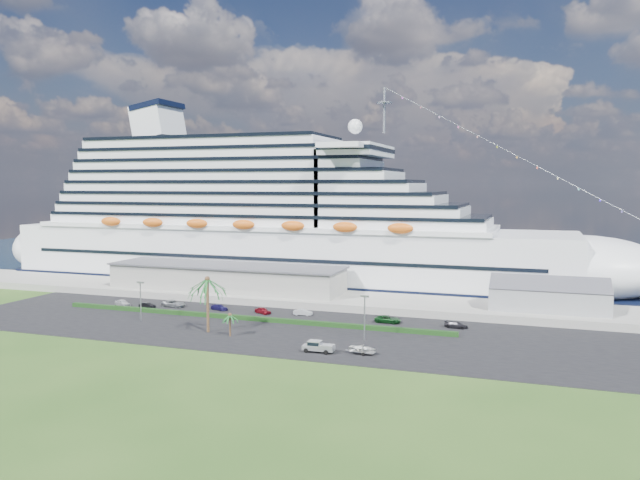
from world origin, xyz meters
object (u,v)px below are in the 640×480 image
at_px(parked_car_3, 219,307).
at_px(pickup_truck, 318,346).
at_px(cruise_ship, 276,225).
at_px(boat_trailer, 362,349).

distance_m(parked_car_3, pickup_truck, 41.84).
distance_m(cruise_ship, pickup_truck, 77.46).
xyz_separation_m(parked_car_3, pickup_truck, (32.77, -26.01, 0.42)).
relative_size(cruise_ship, pickup_truck, 34.38).
xyz_separation_m(cruise_ship, boat_trailer, (43.74, -65.49, -15.56)).
xyz_separation_m(cruise_ship, pickup_truck, (36.29, -66.66, -15.51)).
bearing_deg(parked_car_3, pickup_truck, -113.61).
relative_size(parked_car_3, boat_trailer, 0.81).
bearing_deg(cruise_ship, boat_trailer, -56.26).
distance_m(cruise_ship, parked_car_3, 43.80).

